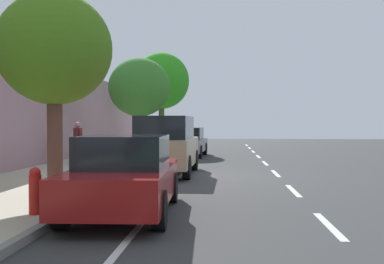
{
  "coord_description": "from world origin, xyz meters",
  "views": [
    {
      "loc": [
        -1.09,
        15.8,
        1.76
      ],
      "look_at": [
        0.34,
        -5.37,
        1.36
      ],
      "focal_mm": 44.32,
      "sensor_mm": 36.0,
      "label": 1
    }
  ],
  "objects_px": {
    "cyclist_with_backpack": "(165,139)",
    "parked_sedan_grey_nearest": "(187,142)",
    "bicycle_at_curb": "(168,154)",
    "parked_suv_tan_second": "(166,144)",
    "parked_sedan_red_mid": "(125,175)",
    "street_tree_mid_block": "(139,88)",
    "street_tree_near_cyclist": "(161,81)",
    "fire_hydrant": "(35,190)",
    "street_tree_far_end": "(54,50)",
    "pedestrian_on_phone": "(78,140)"
  },
  "relations": [
    {
      "from": "street_tree_near_cyclist",
      "to": "street_tree_far_end",
      "type": "xyz_separation_m",
      "value": [
        -0.0,
        19.07,
        -0.95
      ]
    },
    {
      "from": "parked_sedan_red_mid",
      "to": "street_tree_mid_block",
      "type": "xyz_separation_m",
      "value": [
        2.07,
        -13.06,
        2.67
      ]
    },
    {
      "from": "street_tree_near_cyclist",
      "to": "street_tree_mid_block",
      "type": "xyz_separation_m",
      "value": [
        -0.0,
        7.9,
        -1.0
      ]
    },
    {
      "from": "parked_sedan_red_mid",
      "to": "fire_hydrant",
      "type": "bearing_deg",
      "value": 29.93
    },
    {
      "from": "bicycle_at_curb",
      "to": "street_tree_mid_block",
      "type": "bearing_deg",
      "value": -39.77
    },
    {
      "from": "street_tree_mid_block",
      "to": "pedestrian_on_phone",
      "type": "relative_size",
      "value": 2.82
    },
    {
      "from": "bicycle_at_curb",
      "to": "street_tree_far_end",
      "type": "xyz_separation_m",
      "value": [
        1.53,
        9.89,
        3.1
      ]
    },
    {
      "from": "parked_sedan_red_mid",
      "to": "fire_hydrant",
      "type": "distance_m",
      "value": 1.67
    },
    {
      "from": "street_tree_mid_block",
      "to": "street_tree_far_end",
      "type": "distance_m",
      "value": 11.16
    },
    {
      "from": "parked_sedan_grey_nearest",
      "to": "street_tree_mid_block",
      "type": "distance_m",
      "value": 4.33
    },
    {
      "from": "street_tree_mid_block",
      "to": "street_tree_far_end",
      "type": "bearing_deg",
      "value": 90.0
    },
    {
      "from": "bicycle_at_curb",
      "to": "street_tree_far_end",
      "type": "distance_m",
      "value": 10.48
    },
    {
      "from": "bicycle_at_curb",
      "to": "street_tree_near_cyclist",
      "type": "distance_m",
      "value": 10.14
    },
    {
      "from": "parked_sedan_red_mid",
      "to": "street_tree_far_end",
      "type": "height_order",
      "value": "street_tree_far_end"
    },
    {
      "from": "bicycle_at_curb",
      "to": "parked_sedan_red_mid",
      "type": "bearing_deg",
      "value": 92.63
    },
    {
      "from": "parked_sedan_grey_nearest",
      "to": "pedestrian_on_phone",
      "type": "xyz_separation_m",
      "value": [
        3.89,
        6.25,
        0.32
      ]
    },
    {
      "from": "parked_suv_tan_second",
      "to": "cyclist_with_backpack",
      "type": "relative_size",
      "value": 2.78
    },
    {
      "from": "cyclist_with_backpack",
      "to": "street_tree_mid_block",
      "type": "relative_size",
      "value": 0.36
    },
    {
      "from": "street_tree_far_end",
      "to": "parked_sedan_grey_nearest",
      "type": "bearing_deg",
      "value": -98.34
    },
    {
      "from": "bicycle_at_curb",
      "to": "street_tree_far_end",
      "type": "height_order",
      "value": "street_tree_far_end"
    },
    {
      "from": "parked_sedan_red_mid",
      "to": "cyclist_with_backpack",
      "type": "height_order",
      "value": "cyclist_with_backpack"
    },
    {
      "from": "fire_hydrant",
      "to": "parked_suv_tan_second",
      "type": "bearing_deg",
      "value": -99.68
    },
    {
      "from": "parked_suv_tan_second",
      "to": "street_tree_far_end",
      "type": "xyz_separation_m",
      "value": [
        1.98,
        5.21,
        2.45
      ]
    },
    {
      "from": "cyclist_with_backpack",
      "to": "parked_suv_tan_second",
      "type": "bearing_deg",
      "value": 97.57
    },
    {
      "from": "parked_suv_tan_second",
      "to": "parked_sedan_red_mid",
      "type": "relative_size",
      "value": 1.06
    },
    {
      "from": "street_tree_mid_block",
      "to": "street_tree_far_end",
      "type": "height_order",
      "value": "street_tree_far_end"
    },
    {
      "from": "cyclist_with_backpack",
      "to": "fire_hydrant",
      "type": "bearing_deg",
      "value": 87.06
    },
    {
      "from": "pedestrian_on_phone",
      "to": "fire_hydrant",
      "type": "distance_m",
      "value": 10.67
    },
    {
      "from": "parked_sedan_red_mid",
      "to": "fire_hydrant",
      "type": "xyz_separation_m",
      "value": [
        1.44,
        0.83,
        -0.19
      ]
    },
    {
      "from": "street_tree_far_end",
      "to": "fire_hydrant",
      "type": "height_order",
      "value": "street_tree_far_end"
    },
    {
      "from": "street_tree_near_cyclist",
      "to": "street_tree_mid_block",
      "type": "bearing_deg",
      "value": 90.0
    },
    {
      "from": "street_tree_near_cyclist",
      "to": "parked_suv_tan_second",
      "type": "bearing_deg",
      "value": 98.14
    },
    {
      "from": "parked_sedan_grey_nearest",
      "to": "parked_sedan_red_mid",
      "type": "relative_size",
      "value": 1.01
    },
    {
      "from": "pedestrian_on_phone",
      "to": "parked_sedan_red_mid",
      "type": "bearing_deg",
      "value": 112.34
    },
    {
      "from": "parked_sedan_grey_nearest",
      "to": "parked_suv_tan_second",
      "type": "bearing_deg",
      "value": 89.64
    },
    {
      "from": "street_tree_mid_block",
      "to": "bicycle_at_curb",
      "type": "bearing_deg",
      "value": 140.23
    },
    {
      "from": "street_tree_near_cyclist",
      "to": "pedestrian_on_phone",
      "type": "height_order",
      "value": "street_tree_near_cyclist"
    },
    {
      "from": "street_tree_mid_block",
      "to": "fire_hydrant",
      "type": "relative_size",
      "value": 5.57
    },
    {
      "from": "street_tree_far_end",
      "to": "pedestrian_on_phone",
      "type": "bearing_deg",
      "value": -76.38
    },
    {
      "from": "cyclist_with_backpack",
      "to": "parked_sedan_grey_nearest",
      "type": "bearing_deg",
      "value": -101.68
    },
    {
      "from": "bicycle_at_curb",
      "to": "parked_sedan_grey_nearest",
      "type": "bearing_deg",
      "value": -97.29
    },
    {
      "from": "parked_sedan_red_mid",
      "to": "street_tree_far_end",
      "type": "distance_m",
      "value": 3.91
    },
    {
      "from": "bicycle_at_curb",
      "to": "street_tree_near_cyclist",
      "type": "relative_size",
      "value": 0.23
    },
    {
      "from": "cyclist_with_backpack",
      "to": "pedestrian_on_phone",
      "type": "bearing_deg",
      "value": 40.52
    },
    {
      "from": "parked_sedan_red_mid",
      "to": "cyclist_with_backpack",
      "type": "distance_m",
      "value": 12.26
    },
    {
      "from": "bicycle_at_curb",
      "to": "street_tree_far_end",
      "type": "relative_size",
      "value": 0.29
    },
    {
      "from": "bicycle_at_curb",
      "to": "fire_hydrant",
      "type": "xyz_separation_m",
      "value": [
        0.9,
        12.62,
        0.19
      ]
    },
    {
      "from": "parked_suv_tan_second",
      "to": "bicycle_at_curb",
      "type": "height_order",
      "value": "parked_suv_tan_second"
    },
    {
      "from": "bicycle_at_curb",
      "to": "street_tree_mid_block",
      "type": "distance_m",
      "value": 3.64
    },
    {
      "from": "parked_suv_tan_second",
      "to": "bicycle_at_curb",
      "type": "bearing_deg",
      "value": -84.43
    }
  ]
}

